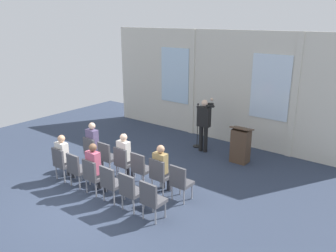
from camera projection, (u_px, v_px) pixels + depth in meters
ground_plane at (95, 202)px, 8.39m from camera, size 15.20×15.20×0.00m
rear_partition at (219, 86)px, 12.17m from camera, size 9.52×0.14×3.91m
speaker at (204, 122)px, 11.25m from camera, size 0.50×0.69×1.77m
mic_stand at (197, 138)px, 11.85m from camera, size 0.28×0.28×1.55m
lectern at (240, 145)px, 10.54m from camera, size 0.60×0.48×1.16m
chair_r0_c0 at (92, 150)px, 10.17m from camera, size 0.46×0.44×0.94m
audience_r0_c0 at (94, 142)px, 10.16m from camera, size 0.36×0.39×1.39m
chair_r0_c1 at (107, 156)px, 9.79m from camera, size 0.46×0.44×0.94m
chair_r0_c2 at (123, 161)px, 9.41m from camera, size 0.46×0.44×0.94m
audience_r0_c2 at (125, 154)px, 9.41m from camera, size 0.36×0.39×1.32m
chair_r0_c3 at (141, 167)px, 9.03m from camera, size 0.46×0.44×0.94m
chair_r0_c4 at (160, 174)px, 8.66m from camera, size 0.46×0.44×0.94m
audience_r0_c4 at (162, 166)px, 8.66m from camera, size 0.36×0.39×1.29m
chair_r0_c5 at (180, 181)px, 8.28m from camera, size 0.46×0.44×0.94m
chair_r1_c0 at (62, 162)px, 9.37m from camera, size 0.46×0.44×0.94m
audience_r1_c0 at (64, 155)px, 9.38m from camera, size 0.36×0.39×1.29m
chair_r1_c1 at (77, 168)px, 8.99m from camera, size 0.46×0.44×0.94m
chair_r1_c2 at (93, 175)px, 8.61m from camera, size 0.46×0.44×0.94m
audience_r1_c2 at (95, 166)px, 8.61m from camera, size 0.36×0.39×1.35m
chair_r1_c3 at (111, 182)px, 8.24m from camera, size 0.46×0.44×0.94m
chair_r1_c4 at (130, 190)px, 7.86m from camera, size 0.46×0.44×0.94m
chair_r1_c5 at (152, 198)px, 7.48m from camera, size 0.46×0.44×0.94m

